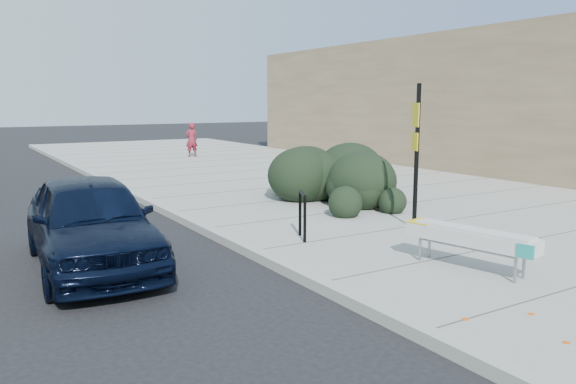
{
  "coord_description": "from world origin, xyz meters",
  "views": [
    {
      "loc": [
        -4.44,
        -6.21,
        2.67
      ],
      "look_at": [
        0.98,
        2.58,
        1.0
      ],
      "focal_mm": 35.0,
      "sensor_mm": 36.0,
      "label": 1
    }
  ],
  "objects_px": {
    "bike_rack": "(302,211)",
    "sign_post": "(416,148)",
    "bench": "(470,238)",
    "pedestrian": "(192,140)",
    "sedan_navy": "(91,221)"
  },
  "relations": [
    {
      "from": "bike_rack",
      "to": "sign_post",
      "type": "bearing_deg",
      "value": 13.4
    },
    {
      "from": "bench",
      "to": "pedestrian",
      "type": "height_order",
      "value": "pedestrian"
    },
    {
      "from": "sign_post",
      "to": "sedan_navy",
      "type": "xyz_separation_m",
      "value": [
        -5.98,
        1.18,
        -1.01
      ]
    },
    {
      "from": "bench",
      "to": "pedestrian",
      "type": "distance_m",
      "value": 19.01
    },
    {
      "from": "bench",
      "to": "bike_rack",
      "type": "bearing_deg",
      "value": 98.94
    },
    {
      "from": "bike_rack",
      "to": "sedan_navy",
      "type": "relative_size",
      "value": 0.2
    },
    {
      "from": "sign_post",
      "to": "bench",
      "type": "bearing_deg",
      "value": -95.85
    },
    {
      "from": "bench",
      "to": "pedestrian",
      "type": "relative_size",
      "value": 1.35
    },
    {
      "from": "sedan_navy",
      "to": "pedestrian",
      "type": "distance_m",
      "value": 17.0
    },
    {
      "from": "sign_post",
      "to": "pedestrian",
      "type": "bearing_deg",
      "value": 104.65
    },
    {
      "from": "bench",
      "to": "sedan_navy",
      "type": "height_order",
      "value": "sedan_navy"
    },
    {
      "from": "bike_rack",
      "to": "sedan_navy",
      "type": "xyz_separation_m",
      "value": [
        -3.61,
        0.73,
        0.08
      ]
    },
    {
      "from": "sign_post",
      "to": "pedestrian",
      "type": "relative_size",
      "value": 1.83
    },
    {
      "from": "sign_post",
      "to": "pedestrian",
      "type": "xyz_separation_m",
      "value": [
        1.85,
        16.26,
        -0.83
      ]
    },
    {
      "from": "sign_post",
      "to": "pedestrian",
      "type": "distance_m",
      "value": 16.39
    }
  ]
}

